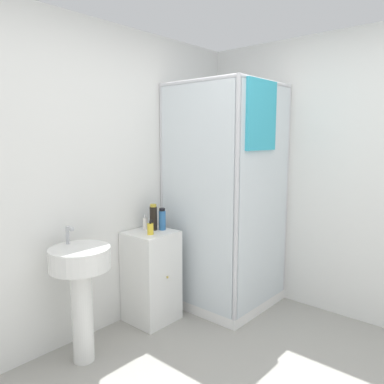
{
  "coord_description": "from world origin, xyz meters",
  "views": [
    {
      "loc": [
        -1.64,
        -0.85,
        1.6
      ],
      "look_at": [
        0.64,
        1.13,
        1.16
      ],
      "focal_mm": 35.0,
      "sensor_mm": 36.0,
      "label": 1
    }
  ],
  "objects": [
    {
      "name": "wall_back",
      "position": [
        0.0,
        1.7,
        1.25
      ],
      "size": [
        6.4,
        0.06,
        2.5
      ],
      "primitive_type": "cube",
      "color": "white",
      "rests_on": "ground_plane"
    },
    {
      "name": "vanity_cabinet",
      "position": [
        0.49,
        1.47,
        0.4
      ],
      "size": [
        0.39,
        0.4,
        0.8
      ],
      "color": "white",
      "rests_on": "ground_plane"
    },
    {
      "name": "lotion_bottle_white",
      "position": [
        0.51,
        1.57,
        0.85
      ],
      "size": [
        0.04,
        0.04,
        0.13
      ],
      "color": "white",
      "rests_on": "vanity_cabinet"
    },
    {
      "name": "shampoo_bottle_blue",
      "position": [
        0.61,
        1.45,
        0.89
      ],
      "size": [
        0.06,
        0.06,
        0.19
      ],
      "color": "#2D66A3",
      "rests_on": "vanity_cabinet"
    },
    {
      "name": "shower_enclosure",
      "position": [
        1.16,
        1.15,
        0.6
      ],
      "size": [
        0.88,
        0.91,
        2.08
      ],
      "color": "white",
      "rests_on": "ground_plane"
    },
    {
      "name": "sink",
      "position": [
        -0.26,
        1.39,
        0.61
      ],
      "size": [
        0.42,
        0.42,
        0.97
      ],
      "color": "white",
      "rests_on": "ground_plane"
    },
    {
      "name": "soap_dispenser",
      "position": [
        0.43,
        1.41,
        0.84
      ],
      "size": [
        0.05,
        0.05,
        0.12
      ],
      "color": "yellow",
      "rests_on": "vanity_cabinet"
    },
    {
      "name": "wall_right",
      "position": [
        1.7,
        0.0,
        1.25
      ],
      "size": [
        0.06,
        6.4,
        2.5
      ],
      "primitive_type": "cube",
      "color": "white",
      "rests_on": "ground_plane"
    },
    {
      "name": "shampoo_bottle_tall_black",
      "position": [
        0.55,
        1.51,
        0.91
      ],
      "size": [
        0.07,
        0.07,
        0.23
      ],
      "color": "black",
      "rests_on": "vanity_cabinet"
    }
  ]
}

